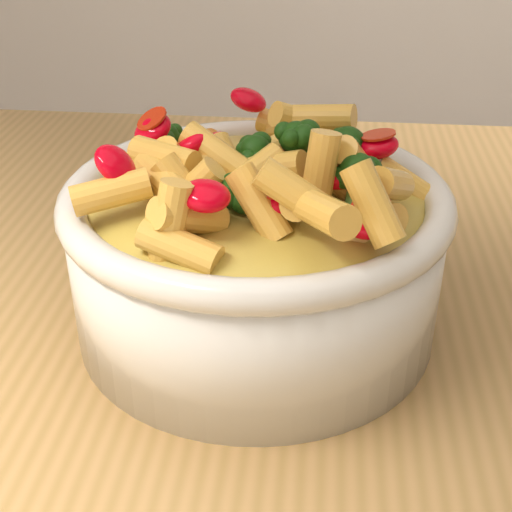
{
  "coord_description": "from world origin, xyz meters",
  "views": [
    {
      "loc": [
        0.04,
        -0.42,
        1.19
      ],
      "look_at": [
        -0.0,
        -0.02,
        0.95
      ],
      "focal_mm": 50.0,
      "sensor_mm": 36.0,
      "label": 1
    }
  ],
  "objects": [
    {
      "name": "serving_bowl",
      "position": [
        -0.0,
        -0.02,
        0.95
      ],
      "size": [
        0.25,
        0.25,
        0.11
      ],
      "color": "silver",
      "rests_on": "table"
    },
    {
      "name": "pasta_salad",
      "position": [
        -0.0,
        -0.02,
        1.02
      ],
      "size": [
        0.2,
        0.2,
        0.04
      ],
      "color": "#FEBC50",
      "rests_on": "serving_bowl"
    },
    {
      "name": "table",
      "position": [
        0.0,
        0.0,
        0.8
      ],
      "size": [
        1.2,
        0.8,
        0.9
      ],
      "color": "#A97D48",
      "rests_on": "ground"
    }
  ]
}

